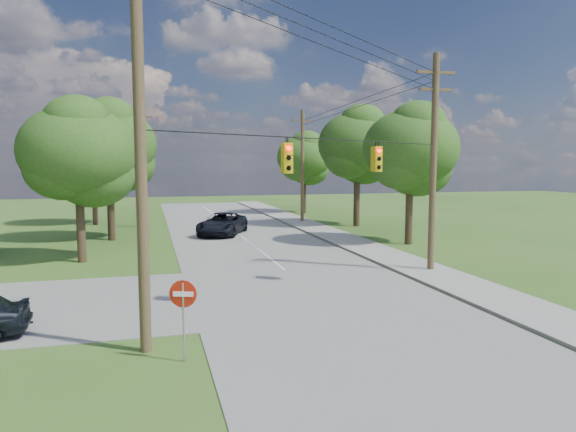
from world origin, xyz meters
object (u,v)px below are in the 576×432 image
object	(u,v)px
car_main_north	(222,224)
pole_sw	(140,129)
pole_ne	(433,160)
pole_north_e	(302,165)
pole_north_w	(141,166)
do_not_enter_sign	(183,302)

from	to	relation	value
car_main_north	pole_sw	bearing A→B (deg)	-79.25
pole_sw	pole_ne	world-z (taller)	pole_sw
pole_sw	pole_north_e	size ratio (longest dim) A/B	1.20
pole_ne	car_main_north	distance (m)	18.14
pole_ne	pole_north_e	world-z (taller)	pole_ne
pole_north_w	pole_north_e	bearing A→B (deg)	0.00
pole_north_w	car_main_north	xyz separation A→B (m)	(5.76, -6.46, -4.29)
pole_ne	car_main_north	bearing A→B (deg)	117.63
pole_north_e	pole_north_w	bearing A→B (deg)	180.00
pole_north_e	car_main_north	distance (m)	11.24
pole_sw	do_not_enter_sign	xyz separation A→B (m)	(0.99, -1.08, -4.59)
pole_sw	pole_north_e	distance (m)	32.55
pole_sw	pole_ne	bearing A→B (deg)	29.38
pole_sw	car_main_north	world-z (taller)	pole_sw
pole_north_w	car_main_north	size ratio (longest dim) A/B	1.71
pole_sw	car_main_north	xyz separation A→B (m)	(5.36, 23.14, -5.39)
pole_sw	do_not_enter_sign	distance (m)	4.82
car_main_north	do_not_enter_sign	xyz separation A→B (m)	(-4.37, -24.23, 0.79)
pole_north_e	car_main_north	xyz separation A→B (m)	(-8.14, -6.46, -4.29)
pole_ne	car_main_north	size ratio (longest dim) A/B	1.80
pole_sw	do_not_enter_sign	size ratio (longest dim) A/B	5.38
pole_ne	pole_north_w	world-z (taller)	pole_ne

